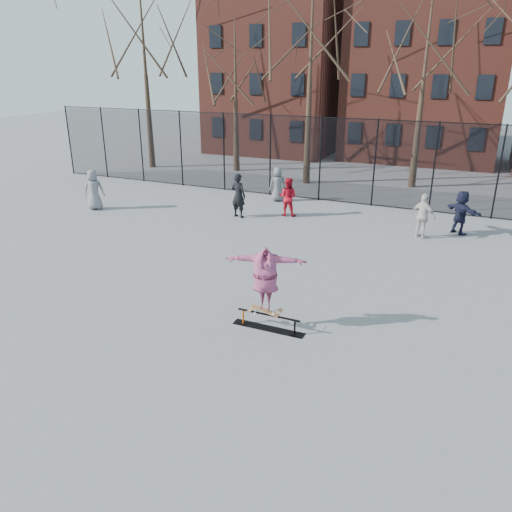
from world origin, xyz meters
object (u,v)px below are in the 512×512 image
at_px(bystander_red, 288,197).
at_px(bystander_navy, 461,212).
at_px(skateboard, 265,312).
at_px(bystander_black, 238,195).
at_px(skate_rail, 268,323).
at_px(skater, 265,280).
at_px(bystander_extra, 278,184).
at_px(bystander_grey, 94,190).
at_px(bystander_white, 423,216).

height_order(bystander_red, bystander_navy, bystander_navy).
distance_m(skateboard, bystander_black, 9.94).
bearing_deg(bystander_black, skate_rail, 130.44).
xyz_separation_m(skate_rail, skater, (-0.09, 0.00, 1.16)).
relative_size(bystander_navy, bystander_extra, 1.04).
bearing_deg(bystander_grey, bystander_black, 164.63).
distance_m(skater, bystander_white, 9.37).
xyz_separation_m(skateboard, bystander_red, (-3.04, 9.67, 0.38)).
xyz_separation_m(bystander_white, bystander_extra, (-7.10, 2.87, -0.04)).
bearing_deg(skate_rail, skater, 180.00).
height_order(bystander_black, bystander_red, bystander_black).
xyz_separation_m(skate_rail, bystander_extra, (-4.46, 11.83, 0.66)).
xyz_separation_m(skateboard, skater, (0.00, 0.00, 0.86)).
height_order(skateboard, bystander_navy, bystander_navy).
distance_m(skater, bystander_grey, 13.48).
relative_size(skateboard, bystander_red, 0.47).
distance_m(bystander_navy, bystander_extra, 8.57).
relative_size(skate_rail, skateboard, 2.37).
distance_m(bystander_grey, bystander_red, 8.85).
bearing_deg(bystander_navy, bystander_extra, 26.98).
relative_size(skater, bystander_grey, 1.08).
distance_m(skateboard, skater, 0.86).
bearing_deg(bystander_navy, bystander_white, 79.99).
bearing_deg(skateboard, bystander_red, 107.46).
relative_size(bystander_red, bystander_extra, 1.02).
relative_size(skater, bystander_black, 1.04).
bearing_deg(bystander_navy, bystander_black, 48.05).
bearing_deg(bystander_extra, bystander_grey, -2.00).
bearing_deg(bystander_white, skater, 99.20).
xyz_separation_m(skater, bystander_navy, (4.02, 10.08, -0.46)).
height_order(bystander_black, bystander_white, bystander_black).
height_order(skateboard, bystander_black, bystander_black).
xyz_separation_m(bystander_white, bystander_navy, (1.29, 1.13, -0.00)).
bearing_deg(skate_rail, bystander_black, 120.21).
relative_size(skater, bystander_navy, 1.15).
height_order(bystander_white, bystander_navy, bystander_white).
height_order(bystander_grey, bystander_extra, bystander_grey).
xyz_separation_m(bystander_grey, bystander_extra, (7.11, 4.79, -0.09)).
bearing_deg(bystander_red, bystander_grey, 12.45).
xyz_separation_m(skate_rail, bystander_black, (-5.02, 8.62, 0.80)).
relative_size(bystander_black, bystander_navy, 1.11).
xyz_separation_m(skateboard, bystander_navy, (4.02, 10.08, 0.40)).
height_order(skate_rail, bystander_black, bystander_black).
bearing_deg(bystander_extra, skate_rail, 74.71).
height_order(skater, bystander_grey, skater).
relative_size(skateboard, bystander_navy, 0.46).
height_order(skate_rail, bystander_navy, bystander_navy).
relative_size(skateboard, bystander_white, 0.46).
xyz_separation_m(skater, bystander_grey, (-11.49, 7.04, -0.41)).
bearing_deg(bystander_grey, bystander_extra, -174.95).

